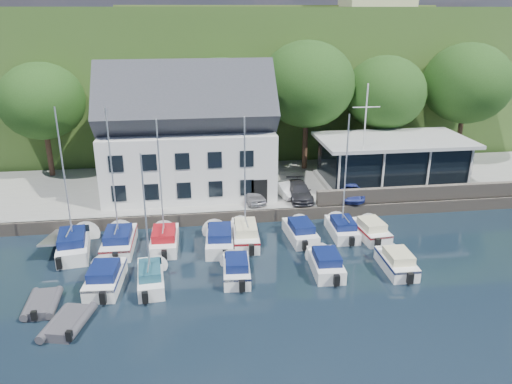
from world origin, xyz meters
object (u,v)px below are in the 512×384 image
(car_silver, at_px, (251,194))
(boat_r2_0, at_px, (105,275))
(car_white, at_px, (285,189))
(boat_r1_0, at_px, (66,187))
(flagpole, at_px, (364,142))
(dinghy_0, at_px, (42,302))
(car_dgrey, at_px, (299,191))
(boat_r1_5, at_px, (300,230))
(boat_r1_6, at_px, (345,183))
(boat_r2_2, at_px, (236,267))
(harbor_building, at_px, (188,141))
(boat_r1_1, at_px, (113,186))
(club_pavilion, at_px, (392,161))
(boat_r1_4, at_px, (245,180))
(boat_r1_7, at_px, (370,228))
(boat_r1_2, at_px, (161,188))
(boat_r1_3, at_px, (220,237))
(car_blue, at_px, (351,191))
(boat_r2_3, at_px, (326,261))
(boat_r2_1, at_px, (146,220))
(dinghy_1, at_px, (68,321))
(boat_r2_4, at_px, (397,260))

(car_silver, relative_size, boat_r2_0, 0.63)
(car_white, xyz_separation_m, boat_r1_0, (-16.05, -6.38, 3.24))
(flagpole, bearing_deg, dinghy_0, -151.48)
(car_dgrey, distance_m, boat_r1_5, 5.71)
(boat_r1_5, height_order, boat_r1_6, boat_r1_6)
(boat_r2_2, bearing_deg, car_white, 68.73)
(boat_r1_0, distance_m, boat_r2_0, 7.00)
(boat_r2_0, bearing_deg, harbor_building, 73.54)
(boat_r1_1, bearing_deg, club_pavilion, 21.00)
(boat_r1_4, relative_size, boat_r2_2, 1.76)
(boat_r2_0, height_order, dinghy_0, boat_r2_0)
(club_pavilion, relative_size, dinghy_0, 4.31)
(car_white, relative_size, boat_r1_4, 0.36)
(boat_r1_7, bearing_deg, dinghy_0, -168.95)
(boat_r1_4, height_order, dinghy_0, boat_r1_4)
(boat_r1_1, height_order, boat_r1_2, boat_r1_1)
(boat_r1_1, bearing_deg, dinghy_0, -114.98)
(boat_r1_3, height_order, boat_r1_7, boat_r1_3)
(boat_r2_2, bearing_deg, car_blue, 46.85)
(boat_r1_3, height_order, dinghy_0, boat_r1_3)
(car_white, height_order, boat_r2_3, car_white)
(car_silver, height_order, boat_r1_6, boat_r1_6)
(boat_r1_1, xyz_separation_m, boat_r2_2, (7.74, -5.02, -3.94))
(club_pavilion, bearing_deg, car_silver, -167.27)
(harbor_building, bearing_deg, boat_r1_7, -35.82)
(boat_r1_2, bearing_deg, boat_r1_6, 2.61)
(car_dgrey, distance_m, boat_r2_2, 12.23)
(club_pavilion, relative_size, boat_r1_7, 2.40)
(boat_r1_2, bearing_deg, boat_r2_2, -45.11)
(car_dgrey, bearing_deg, boat_r1_3, -137.57)
(boat_r1_4, distance_m, boat_r1_7, 10.03)
(harbor_building, bearing_deg, car_dgrey, -20.66)
(flagpole, distance_m, boat_r1_5, 9.73)
(club_pavilion, height_order, boat_r1_3, club_pavilion)
(boat_r2_3, bearing_deg, boat_r1_7, 46.75)
(car_dgrey, bearing_deg, boat_r2_1, -135.33)
(dinghy_1, bearing_deg, car_blue, 49.64)
(car_silver, height_order, boat_r2_2, car_silver)
(car_blue, height_order, boat_r1_5, car_blue)
(boat_r1_0, bearing_deg, boat_r1_3, -10.54)
(boat_r1_6, distance_m, boat_r2_4, 6.84)
(boat_r1_2, distance_m, boat_r1_6, 13.01)
(flagpole, bearing_deg, boat_r2_2, -137.97)
(boat_r2_0, height_order, boat_r2_3, boat_r2_0)
(flagpole, bearing_deg, boat_r1_6, -120.68)
(car_blue, xyz_separation_m, boat_r2_2, (-10.61, -9.95, -0.89))
(boat_r2_2, bearing_deg, dinghy_1, -153.00)
(car_white, relative_size, car_dgrey, 0.76)
(harbor_building, bearing_deg, boat_r1_2, -102.38)
(dinghy_0, bearing_deg, boat_r1_5, 20.96)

